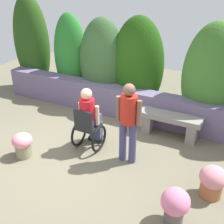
{
  "coord_description": "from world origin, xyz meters",
  "views": [
    {
      "loc": [
        2.7,
        -3.93,
        3.31
      ],
      "look_at": [
        0.53,
        0.37,
        0.85
      ],
      "focal_mm": 44.71,
      "sensor_mm": 36.0,
      "label": 1
    }
  ],
  "objects_px": {
    "person_in_wheelchair": "(89,120)",
    "flower_pot_red_accent": "(175,205)",
    "stone_bench": "(170,122)",
    "flower_pot_small_foreground": "(212,181)",
    "flower_pot_terracotta_by_wall": "(23,144)",
    "person_standing_companion": "(128,119)"
  },
  "relations": [
    {
      "from": "flower_pot_red_accent",
      "to": "stone_bench",
      "type": "bearing_deg",
      "value": 108.11
    },
    {
      "from": "stone_bench",
      "to": "flower_pot_small_foreground",
      "type": "relative_size",
      "value": 2.43
    },
    {
      "from": "flower_pot_red_accent",
      "to": "flower_pot_small_foreground",
      "type": "relative_size",
      "value": 1.07
    },
    {
      "from": "person_in_wheelchair",
      "to": "flower_pot_red_accent",
      "type": "relative_size",
      "value": 2.23
    },
    {
      "from": "flower_pot_small_foreground",
      "to": "stone_bench",
      "type": "bearing_deg",
      "value": 127.42
    },
    {
      "from": "flower_pot_terracotta_by_wall",
      "to": "flower_pot_red_accent",
      "type": "relative_size",
      "value": 0.85
    },
    {
      "from": "flower_pot_red_accent",
      "to": "flower_pot_small_foreground",
      "type": "bearing_deg",
      "value": 64.2
    },
    {
      "from": "stone_bench",
      "to": "person_in_wheelchair",
      "type": "relative_size",
      "value": 1.02
    },
    {
      "from": "flower_pot_terracotta_by_wall",
      "to": "flower_pot_small_foreground",
      "type": "bearing_deg",
      "value": 8.83
    },
    {
      "from": "stone_bench",
      "to": "person_in_wheelchair",
      "type": "bearing_deg",
      "value": -141.75
    },
    {
      "from": "stone_bench",
      "to": "flower_pot_red_accent",
      "type": "xyz_separation_m",
      "value": [
        0.75,
        -2.3,
        -0.01
      ]
    },
    {
      "from": "flower_pot_small_foreground",
      "to": "flower_pot_terracotta_by_wall",
      "type": "bearing_deg",
      "value": -171.17
    },
    {
      "from": "stone_bench",
      "to": "flower_pot_terracotta_by_wall",
      "type": "distance_m",
      "value": 3.1
    },
    {
      "from": "person_in_wheelchair",
      "to": "flower_pot_small_foreground",
      "type": "distance_m",
      "value": 2.53
    },
    {
      "from": "person_in_wheelchair",
      "to": "person_standing_companion",
      "type": "bearing_deg",
      "value": -15.64
    },
    {
      "from": "flower_pot_red_accent",
      "to": "person_standing_companion",
      "type": "bearing_deg",
      "value": 138.81
    },
    {
      "from": "person_in_wheelchair",
      "to": "flower_pot_terracotta_by_wall",
      "type": "distance_m",
      "value": 1.37
    },
    {
      "from": "stone_bench",
      "to": "person_in_wheelchair",
      "type": "height_order",
      "value": "person_in_wheelchair"
    },
    {
      "from": "person_in_wheelchair",
      "to": "flower_pot_small_foreground",
      "type": "height_order",
      "value": "person_in_wheelchair"
    },
    {
      "from": "stone_bench",
      "to": "flower_pot_red_accent",
      "type": "bearing_deg",
      "value": -74.49
    },
    {
      "from": "person_in_wheelchair",
      "to": "flower_pot_red_accent",
      "type": "distance_m",
      "value": 2.4
    },
    {
      "from": "person_in_wheelchair",
      "to": "flower_pot_red_accent",
      "type": "xyz_separation_m",
      "value": [
        2.1,
        -1.14,
        -0.29
      ]
    }
  ]
}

